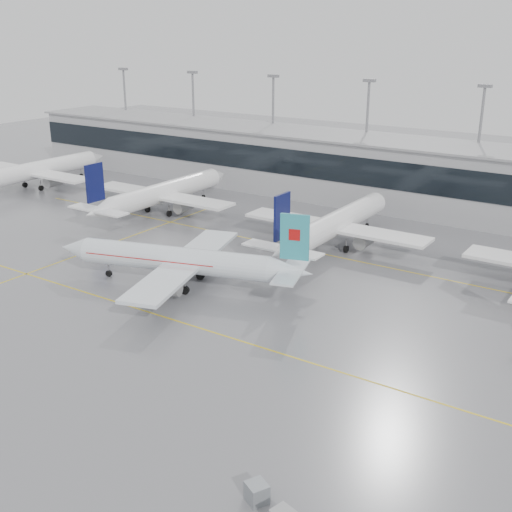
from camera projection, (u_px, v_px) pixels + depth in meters
The scene contains 13 objects.
ground at pixel (197, 327), 72.42m from camera, with size 320.00×320.00×0.00m, color slate.
taxi_line_main at pixel (197, 327), 72.42m from camera, with size 120.00×0.25×0.01m, color gold.
taxi_line_north at pixel (323, 254), 95.91m from camera, with size 120.00×0.25×0.01m, color gold.
taxi_line_cross at pixel (107, 245), 99.86m from camera, with size 0.25×60.00×0.01m, color gold.
terminal at pixel (405, 176), 118.96m from camera, with size 180.00×15.00×12.00m, color #9F9FA3.
terminal_glass at pixel (390, 175), 112.54m from camera, with size 180.00×0.20×5.00m, color black.
terminal_roof at pixel (408, 142), 116.87m from camera, with size 182.00×16.00×0.40m, color gray.
light_masts at pixel (420, 132), 121.19m from camera, with size 156.40×1.00×22.60m.
air_canada_jet at pixel (184, 261), 82.94m from camera, with size 34.71×28.02×10.97m.
parked_jet_a at pixel (36, 171), 134.19m from camera, with size 29.64×36.96×11.72m.
parked_jet_b at pixel (162, 193), 115.87m from camera, with size 29.64×36.96×11.72m.
parked_jet_c at pixel (335, 224), 97.56m from camera, with size 29.64×36.96×11.72m.
gse_unit at pixel (257, 493), 45.57m from camera, with size 1.50×1.39×1.50m, color gray.
Camera 1 is at (41.93, -50.76, 31.93)m, focal length 45.00 mm.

